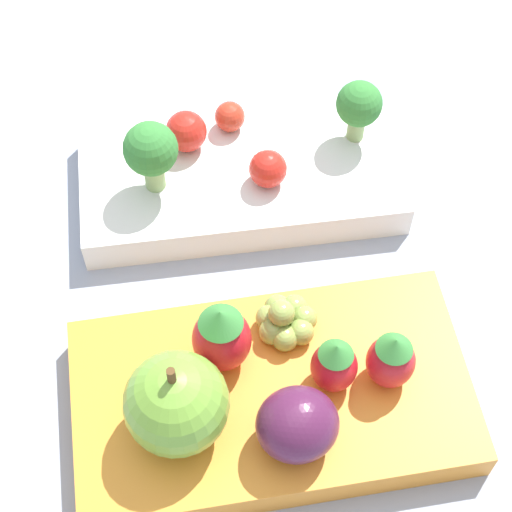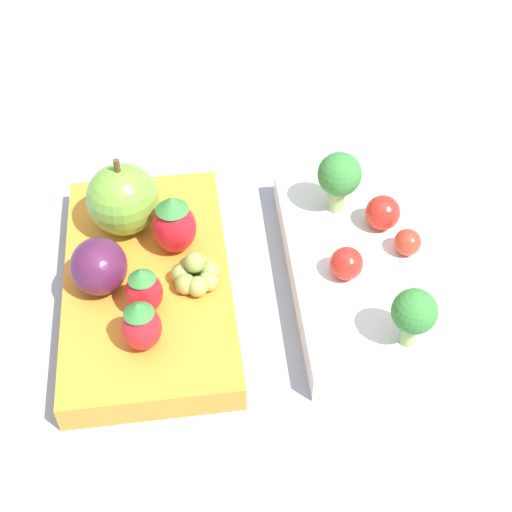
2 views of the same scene
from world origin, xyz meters
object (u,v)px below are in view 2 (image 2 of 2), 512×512
Objects in this scene: cherry_tomato_2 at (407,241)px; strawberry_1 at (174,224)px; cherry_tomato_1 at (346,263)px; strawberry_2 at (141,325)px; bento_box_fruit at (148,284)px; grape_cluster at (196,275)px; cherry_tomato_0 at (383,213)px; strawberry_0 at (144,290)px; plum at (99,266)px; broccoli_floret_1 at (339,176)px; apple at (123,199)px; broccoli_floret_0 at (414,313)px; bento_box_savoury at (362,270)px.

cherry_tomato_2 is 0.41× the size of strawberry_1.
cherry_tomato_1 is 0.16m from strawberry_2.
bento_box_fruit is 0.04m from grape_cluster.
cherry_tomato_0 reaches higher than cherry_tomato_2.
strawberry_2 is at bearing -4.95° from bento_box_fruit.
cherry_tomato_2 is at bearing 96.55° from strawberry_0.
cherry_tomato_0 is 0.20m from strawberry_0.
cherry_tomato_0 is 0.22m from plum.
broccoli_floret_1 is (-0.04, 0.16, 0.05)m from bento_box_fruit.
cherry_tomato_0 is at bearing 79.88° from apple.
apple is at bearing -129.05° from broccoli_floret_0.
strawberry_1 is at bearing -81.16° from broccoli_floret_1.
plum reaches higher than cherry_tomato_1.
cherry_tomato_2 is 0.52× the size of strawberry_0.
cherry_tomato_1 is at bearing -8.94° from broccoli_floret_1.
bento_box_savoury is 4.14× the size of broccoli_floret_1.
apple reaches higher than strawberry_1.
apple is 0.12m from strawberry_2.
strawberry_0 is (0.02, -0.20, 0.01)m from cherry_tomato_2.
bento_box_savoury is at bearing 84.77° from bento_box_fruit.
cherry_tomato_0 is at bearing -160.64° from cherry_tomato_2.
cherry_tomato_1 is at bearing 66.70° from strawberry_1.
broccoli_floret_0 is 1.69× the size of cherry_tomato_0.
apple is at bearing -93.34° from broccoli_floret_1.
plum is (-0.02, -0.18, 0.01)m from cherry_tomato_1.
strawberry_0 reaches higher than bento_box_fruit.
cherry_tomato_0 is at bearing 138.57° from cherry_tomato_1.
cherry_tomato_2 is 0.23m from plum.
bento_box_savoury is at bearing -34.56° from cherry_tomato_0.
broccoli_floret_0 is at bearing -7.53° from cherry_tomato_0.
broccoli_floret_1 is 0.14m from grape_cluster.
broccoli_floret_0 is 0.19m from strawberry_1.
strawberry_1 is (-0.05, -0.12, 0.01)m from cherry_tomato_1.
broccoli_floret_0 is at bearing 5.80° from bento_box_savoury.
strawberry_2 is (0.12, 0.01, -0.01)m from apple.
strawberry_0 reaches higher than cherry_tomato_1.
broccoli_floret_1 is (-0.06, -0.01, 0.05)m from bento_box_savoury.
broccoli_floret_1 is 0.18m from strawberry_0.
cherry_tomato_0 is 0.69× the size of strawberry_0.
grape_cluster is at bearing 139.91° from strawberry_2.
cherry_tomato_0 reaches higher than grape_cluster.
bento_box_savoury is 0.20m from plum.
plum is (0.01, -0.03, 0.03)m from bento_box_fruit.
apple is 1.65× the size of strawberry_0.
cherry_tomato_0 is 0.66× the size of strawberry_2.
broccoli_floret_0 is 1.16× the size of strawberry_0.
strawberry_2 reaches higher than cherry_tomato_1.
bento_box_fruit is 0.20m from cherry_tomato_2.
bento_box_savoury is at bearing -83.66° from cherry_tomato_2.
broccoli_floret_0 reaches higher than plum.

